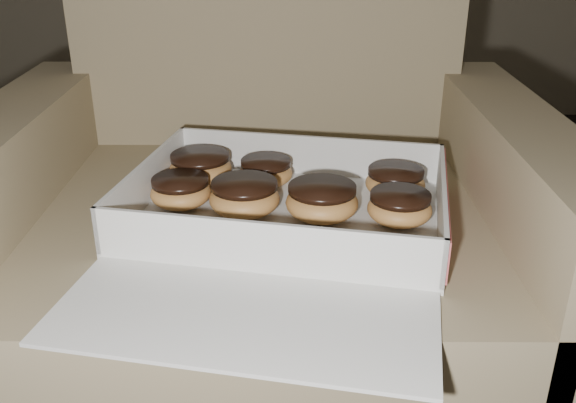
{
  "coord_description": "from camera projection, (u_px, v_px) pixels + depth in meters",
  "views": [
    {
      "loc": [
        0.7,
        -0.42,
        0.81
      ],
      "look_at": [
        0.69,
        0.41,
        0.43
      ],
      "focal_mm": 40.0,
      "sensor_mm": 36.0,
      "label": 1
    }
  ],
  "objects": [
    {
      "name": "crumb_b",
      "position": [
        318.0,
        227.0,
        0.87
      ],
      "size": [
        0.01,
        0.01,
        0.0
      ],
      "primitive_type": "ellipsoid",
      "color": "black",
      "rests_on": "bakery_box"
    },
    {
      "name": "donut_e",
      "position": [
        400.0,
        207.0,
        0.88
      ],
      "size": [
        0.09,
        0.09,
        0.04
      ],
      "color": "#E1A04E",
      "rests_on": "bakery_box"
    },
    {
      "name": "bakery_box",
      "position": [
        284.0,
        225.0,
        0.87
      ],
      "size": [
        0.52,
        0.58,
        0.07
      ],
      "rotation": [
        0.0,
        0.0,
        -0.19
      ],
      "color": "silver",
      "rests_on": "armchair"
    },
    {
      "name": "donut_f",
      "position": [
        245.0,
        197.0,
        0.91
      ],
      "size": [
        0.1,
        0.1,
        0.05
      ],
      "color": "#E1A04E",
      "rests_on": "bakery_box"
    },
    {
      "name": "armchair",
      "position": [
        265.0,
        255.0,
        1.07
      ],
      "size": [
        0.87,
        0.74,
        0.91
      ],
      "color": "#857B55",
      "rests_on": "floor"
    },
    {
      "name": "donut_b",
      "position": [
        266.0,
        171.0,
        1.0
      ],
      "size": [
        0.08,
        0.08,
        0.04
      ],
      "color": "#E1A04E",
      "rests_on": "bakery_box"
    },
    {
      "name": "donut_c",
      "position": [
        181.0,
        191.0,
        0.93
      ],
      "size": [
        0.09,
        0.09,
        0.04
      ],
      "color": "#E1A04E",
      "rests_on": "bakery_box"
    },
    {
      "name": "crumb_c",
      "position": [
        289.0,
        236.0,
        0.85
      ],
      "size": [
        0.01,
        0.01,
        0.0
      ],
      "primitive_type": "ellipsoid",
      "color": "black",
      "rests_on": "bakery_box"
    },
    {
      "name": "donut_a",
      "position": [
        201.0,
        167.0,
        1.01
      ],
      "size": [
        0.1,
        0.1,
        0.05
      ],
      "color": "#E1A04E",
      "rests_on": "bakery_box"
    },
    {
      "name": "donut_d",
      "position": [
        395.0,
        182.0,
        0.96
      ],
      "size": [
        0.09,
        0.09,
        0.04
      ],
      "color": "#E1A04E",
      "rests_on": "bakery_box"
    },
    {
      "name": "donut_g",
      "position": [
        322.0,
        201.0,
        0.89
      ],
      "size": [
        0.1,
        0.1,
        0.05
      ],
      "color": "#E1A04E",
      "rests_on": "bakery_box"
    },
    {
      "name": "crumb_a",
      "position": [
        239.0,
        224.0,
        0.88
      ],
      "size": [
        0.01,
        0.01,
        0.0
      ],
      "primitive_type": "ellipsoid",
      "color": "black",
      "rests_on": "bakery_box"
    }
  ]
}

